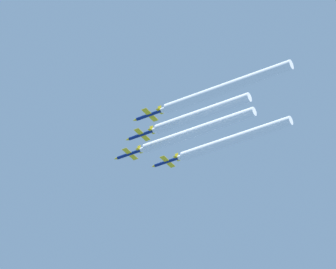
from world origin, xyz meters
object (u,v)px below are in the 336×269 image
at_px(jet_lead, 128,154).
at_px(jet_right_wingman, 166,162).
at_px(jet_outer_left, 148,115).
at_px(jet_left_wingman, 140,135).

distance_m(jet_lead, jet_right_wingman, 12.47).
distance_m(jet_right_wingman, jet_outer_left, 27.90).
bearing_deg(jet_outer_left, jet_lead, 46.37).
xyz_separation_m(jet_left_wingman, jet_outer_left, (-9.06, -8.46, -1.21)).
bearing_deg(jet_lead, jet_left_wingman, -130.36).
relative_size(jet_lead, jet_left_wingman, 1.00).
relative_size(jet_right_wingman, jet_outer_left, 1.00).
bearing_deg(jet_right_wingman, jet_outer_left, -160.15).
bearing_deg(jet_left_wingman, jet_outer_left, -136.97).
height_order(jet_lead, jet_left_wingman, jet_lead).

